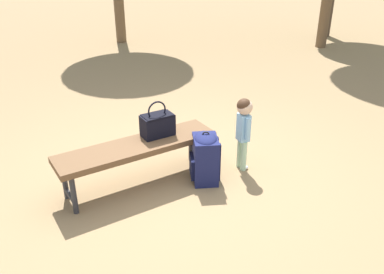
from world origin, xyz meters
name	(u,v)px	position (x,y,z in m)	size (l,w,h in m)	color
ground_plane	(176,176)	(0.00, 0.00, 0.00)	(40.00, 40.00, 0.00)	#8C704C
park_bench	(138,149)	(-0.39, 0.03, 0.39)	(1.63, 0.56, 0.45)	brown
handbag	(157,124)	(-0.14, 0.12, 0.58)	(0.33, 0.21, 0.37)	black
child_standing	(244,123)	(0.69, -0.17, 0.53)	(0.16, 0.22, 0.80)	#B2D8B2
backpack_large	(205,156)	(0.23, -0.20, 0.27)	(0.35, 0.39, 0.55)	#191E4C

